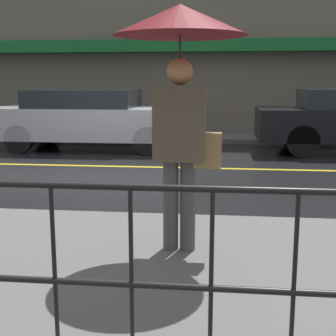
# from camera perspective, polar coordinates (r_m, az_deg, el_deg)

# --- Properties ---
(ground_plane) EXTENTS (80.00, 80.00, 0.00)m
(ground_plane) POSITION_cam_1_polar(r_m,az_deg,el_deg) (8.98, -7.23, 0.20)
(ground_plane) COLOR black
(sidewalk_far) EXTENTS (28.00, 1.95, 0.12)m
(sidewalk_far) POSITION_cam_1_polar(r_m,az_deg,el_deg) (13.32, -2.71, 3.89)
(sidewalk_far) COLOR #60605E
(sidewalk_far) RESTS_ON ground_plane
(lane_marking) EXTENTS (25.20, 0.12, 0.01)m
(lane_marking) POSITION_cam_1_polar(r_m,az_deg,el_deg) (8.98, -7.23, 0.23)
(lane_marking) COLOR gold
(lane_marking) RESTS_ON ground_plane
(building_storefront) EXTENTS (28.00, 0.85, 6.90)m
(building_storefront) POSITION_cam_1_polar(r_m,az_deg,el_deg) (14.44, -2.11, 17.72)
(building_storefront) COLOR #706656
(building_storefront) RESTS_ON ground_plane
(pedestrian) EXTENTS (1.11, 1.11, 2.09)m
(pedestrian) POSITION_cam_1_polar(r_m,az_deg,el_deg) (3.98, 1.53, 13.61)
(pedestrian) COLOR #4C4742
(pedestrian) RESTS_ON sidewalk_near
(car_silver) EXTENTS (4.73, 1.91, 1.40)m
(car_silver) POSITION_cam_1_polar(r_m,az_deg,el_deg) (11.31, -9.41, 6.02)
(car_silver) COLOR #B2B5BA
(car_silver) RESTS_ON ground_plane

